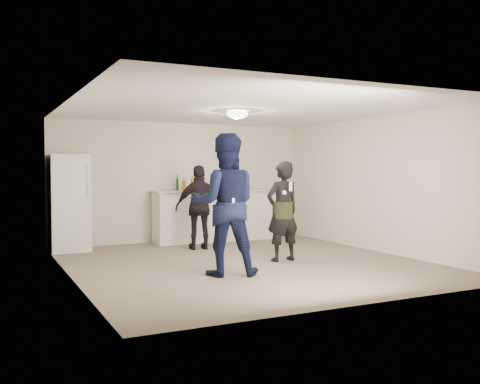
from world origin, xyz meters
name	(u,v)px	position (x,y,z in m)	size (l,w,h in m)	color
floor	(245,263)	(0.00, 0.00, 0.00)	(6.00, 6.00, 0.00)	#6B5B4C
ceiling	(245,109)	(0.00, 0.00, 2.50)	(6.00, 6.00, 0.00)	silver
wall_back	(182,182)	(0.00, 3.00, 1.25)	(6.00, 6.00, 0.00)	beige
wall_front	(366,194)	(0.00, -3.00, 1.25)	(6.00, 6.00, 0.00)	beige
wall_left	(70,189)	(-2.75, 0.00, 1.25)	(6.00, 6.00, 0.00)	beige
wall_right	(378,184)	(2.75, 0.00, 1.25)	(6.00, 6.00, 0.00)	beige
counter	(215,216)	(0.61, 2.67, 0.53)	(2.60, 0.56, 1.05)	silver
counter_top	(215,191)	(0.61, 2.67, 1.07)	(2.68, 0.64, 0.04)	beige
fridge	(69,203)	(-2.38, 2.60, 0.90)	(0.70, 0.70, 1.80)	white
fridge_handle	(88,182)	(-2.10, 2.23, 1.30)	(0.02, 0.02, 0.60)	silver
ceiling_dome	(237,114)	(0.00, 0.30, 2.45)	(0.36, 0.36, 0.16)	white
shaker	(198,186)	(0.22, 2.65, 1.18)	(0.08, 0.08, 0.17)	silver
man	(225,204)	(-0.72, -0.76, 1.02)	(0.99, 0.77, 2.04)	#0F1841
woman	(283,211)	(0.63, -0.12, 0.83)	(0.61, 0.40, 1.66)	black
camo_shorts	(283,210)	(0.63, -0.12, 0.85)	(0.34, 0.34, 0.28)	#283719
spectator	(200,207)	(-0.11, 1.70, 0.80)	(0.94, 0.39, 1.61)	black
remote_man	(233,204)	(-0.72, -1.04, 1.05)	(0.04, 0.04, 0.15)	white
nunchuk_man	(240,208)	(-0.60, -1.01, 0.98)	(0.07, 0.07, 0.07)	white
remote_woman	(291,186)	(0.63, -0.37, 1.25)	(0.04, 0.04, 0.15)	white
nunchuk_woman	(284,193)	(0.53, -0.34, 1.15)	(0.07, 0.07, 0.07)	white
bottle_cluster	(198,185)	(0.24, 2.67, 1.20)	(1.51, 0.38, 0.24)	#113E18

